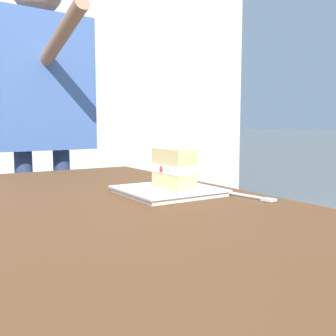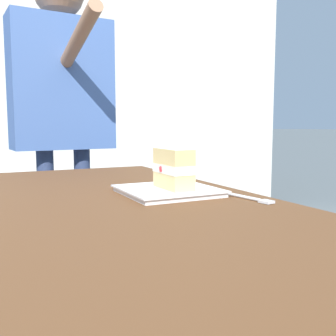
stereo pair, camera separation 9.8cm
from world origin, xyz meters
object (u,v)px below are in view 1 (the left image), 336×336
Objects in this scene: patio_table at (54,266)px; diner_person at (41,89)px; dessert_plate at (168,191)px; cake_slice at (174,168)px; dessert_fork at (249,196)px.

diner_person is (1.09, -0.26, 0.42)m from patio_table.
diner_person is (0.97, 0.07, 0.33)m from dessert_plate.
dessert_plate is 1.82× the size of cake_slice.
dessert_plate is 1.03m from diner_person.
dessert_plate is 0.06m from cake_slice.
dessert_plate is 1.36× the size of dessert_fork.
patio_table is 0.95× the size of diner_person.
cake_slice reaches higher than dessert_fork.
dessert_plate is at bearing 32.09° from cake_slice.
patio_table is 0.39m from cake_slice.
diner_person is at bearing -13.58° from patio_table.
dessert_fork is at bearing -136.62° from cake_slice.
dessert_fork is at bearing -93.68° from patio_table.
dessert_plate is (0.12, -0.33, 0.10)m from patio_table.
dessert_plate reaches higher than patio_table.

